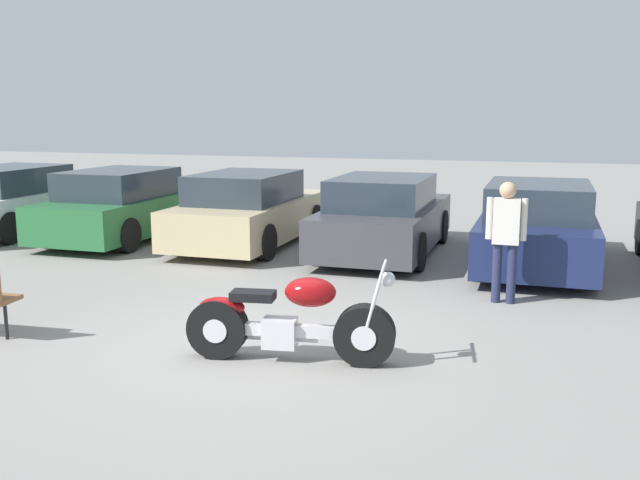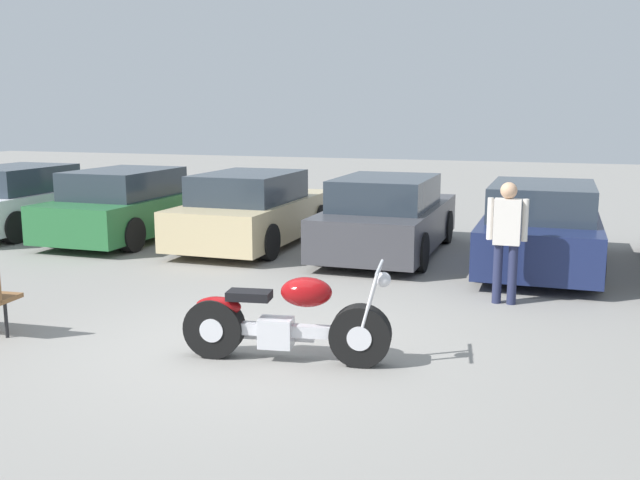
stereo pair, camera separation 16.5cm
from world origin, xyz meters
name	(u,v)px [view 1 (the left image)]	position (x,y,z in m)	size (l,w,h in m)	color
ground_plane	(252,347)	(0.00, 0.00, 0.00)	(60.00, 60.00, 0.00)	gray
motorcycle	(288,322)	(0.52, -0.29, 0.41)	(2.13, 0.71, 1.03)	black
parked_car_white	(16,201)	(-7.58, 5.35, 0.65)	(1.84, 4.21, 1.38)	white
parked_car_green	(125,206)	(-4.98, 5.36, 0.65)	(1.84, 4.21, 1.38)	#286B38
parked_car_champagne	(249,211)	(-2.37, 5.48, 0.65)	(1.84, 4.21, 1.38)	#C6B284
parked_car_dark_grey	(384,217)	(0.23, 5.43, 0.65)	(1.84, 4.21, 1.38)	#3D3D42
parked_car_navy	(537,227)	(2.83, 5.13, 0.65)	(1.84, 4.21, 1.38)	#19234C
person_standing	(506,232)	(2.46, 2.67, 0.95)	(0.52, 0.22, 1.61)	#232847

